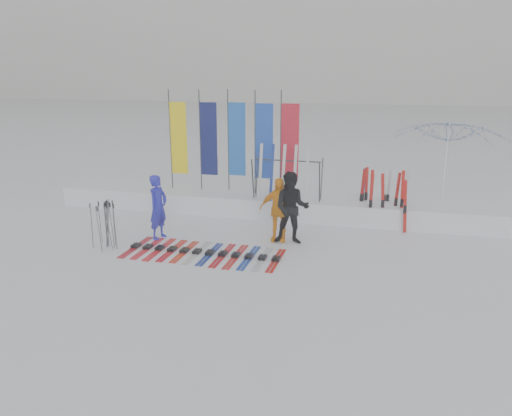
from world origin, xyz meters
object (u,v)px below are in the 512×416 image
(ski_row, at_px, (203,252))
(ski_rack, at_px, (287,174))
(person_black, at_px, (292,208))
(person_blue, at_px, (158,207))
(person_yellow, at_px, (278,210))
(tent_canopy, at_px, (445,168))

(ski_row, height_order, ski_rack, ski_rack)
(person_black, height_order, ski_rack, person_black)
(person_blue, distance_m, person_yellow, 3.19)
(person_black, distance_m, person_yellow, 0.39)
(person_blue, height_order, tent_canopy, tent_canopy)
(person_blue, xyz_separation_m, ski_rack, (2.95, 2.69, 0.52))
(person_blue, bearing_deg, ski_row, -107.62)
(tent_canopy, bearing_deg, person_yellow, -141.48)
(tent_canopy, bearing_deg, ski_rack, -162.82)
(person_yellow, relative_size, ski_rack, 0.83)
(person_blue, height_order, person_black, person_black)
(tent_canopy, height_order, ski_row, tent_canopy)
(person_yellow, bearing_deg, person_blue, -171.79)
(ski_row, distance_m, ski_rack, 4.02)
(ski_rack, bearing_deg, tent_canopy, 17.18)
(person_yellow, xyz_separation_m, ski_row, (-1.57, -1.44, -0.81))
(person_blue, xyz_separation_m, tent_canopy, (7.52, 4.10, 0.65))
(tent_canopy, bearing_deg, person_blue, -151.40)
(tent_canopy, distance_m, ski_row, 7.88)
(person_black, bearing_deg, ski_row, -151.41)
(tent_canopy, bearing_deg, ski_row, -140.34)
(person_black, xyz_separation_m, ski_row, (-1.93, -1.34, -0.91))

